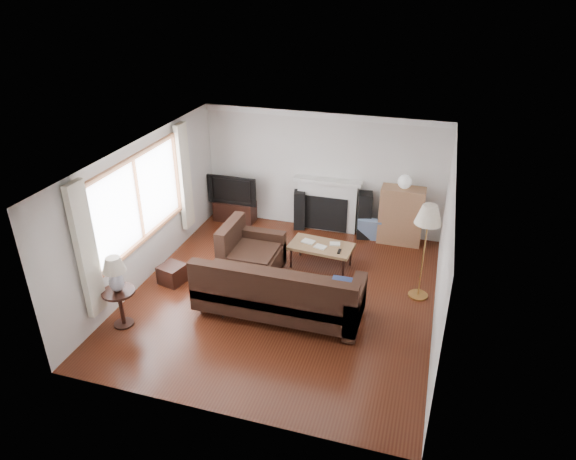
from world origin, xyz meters
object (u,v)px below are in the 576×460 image
(side_table, at_px, (121,308))
(bookshelf, at_px, (401,216))
(floor_lamp, at_px, (424,253))
(sectional_sofa, at_px, (279,289))
(tv_stand, at_px, (235,211))
(coffee_table, at_px, (321,256))

(side_table, bearing_deg, bookshelf, 46.31)
(floor_lamp, height_order, side_table, floor_lamp)
(sectional_sofa, height_order, floor_lamp, floor_lamp)
(tv_stand, xyz_separation_m, floor_lamp, (4.11, -1.87, 0.63))
(sectional_sofa, distance_m, side_table, 2.46)
(sectional_sofa, relative_size, floor_lamp, 1.69)
(tv_stand, distance_m, floor_lamp, 4.55)
(tv_stand, bearing_deg, side_table, -93.77)
(coffee_table, bearing_deg, tv_stand, 153.87)
(tv_stand, height_order, bookshelf, bookshelf)
(tv_stand, height_order, floor_lamp, floor_lamp)
(tv_stand, distance_m, sectional_sofa, 3.62)
(side_table, bearing_deg, floor_lamp, 26.06)
(bookshelf, relative_size, floor_lamp, 0.69)
(coffee_table, bearing_deg, bookshelf, 52.40)
(bookshelf, xyz_separation_m, sectional_sofa, (-1.59, -3.03, -0.13))
(bookshelf, height_order, sectional_sofa, bookshelf)
(tv_stand, bearing_deg, floor_lamp, -24.47)
(tv_stand, bearing_deg, bookshelf, 0.26)
(bookshelf, distance_m, sectional_sofa, 3.43)
(bookshelf, xyz_separation_m, floor_lamp, (0.53, -1.89, 0.26))
(tv_stand, height_order, sectional_sofa, sectional_sofa)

